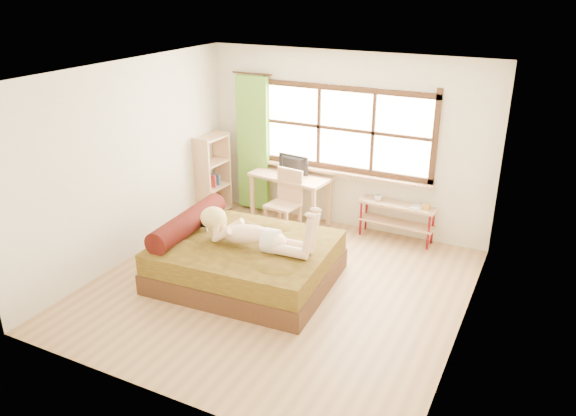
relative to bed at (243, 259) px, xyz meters
The scene contains 18 objects.
floor 0.58m from the bed, ahead, with size 4.50×4.50×0.00m, color #9E754C.
ceiling 2.46m from the bed, ahead, with size 4.50×4.50×0.00m, color white.
wall_back 2.54m from the bed, 77.43° to the left, with size 4.50×4.50×0.00m, color silver.
wall_front 2.53m from the bed, 77.32° to the right, with size 4.50×4.50×0.00m, color silver.
wall_left 2.04m from the bed, behind, with size 4.50×4.50×0.00m, color silver.
wall_right 2.95m from the bed, ahead, with size 4.50×4.50×0.00m, color silver.
window 2.59m from the bed, 77.26° to the left, with size 2.80×0.16×1.46m.
curtain 2.53m from the bed, 116.05° to the left, with size 0.55×0.10×2.20m, color #447E22.
bed is the anchor object (origin of this frame).
woman 0.61m from the bed, 12.92° to the right, with size 1.52×0.44×0.65m, color beige, non-canonical shape.
kitten 0.77m from the bed, behind, with size 0.33×0.13×0.26m, color black, non-canonical shape.
desk 2.02m from the bed, 98.26° to the left, with size 1.33×0.73×0.79m.
monitor 2.13m from the bed, 98.06° to the left, with size 0.53×0.07×0.31m, color black.
chair 1.63m from the bed, 96.18° to the left, with size 0.49×0.49×0.99m.
pipe_shelf 2.53m from the bed, 55.31° to the left, with size 1.15×0.33×0.64m.
cup 2.39m from the bed, 61.54° to the left, with size 0.11×0.11×0.09m, color gray.
book 2.66m from the bed, 51.96° to the left, with size 0.16×0.22×0.02m, color gray.
bookshelf 2.36m from the bed, 132.68° to the left, with size 0.36×0.60×1.33m.
Camera 1 is at (2.90, -5.51, 3.67)m, focal length 35.00 mm.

